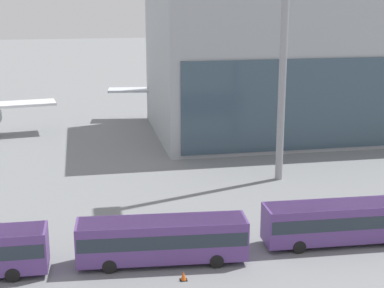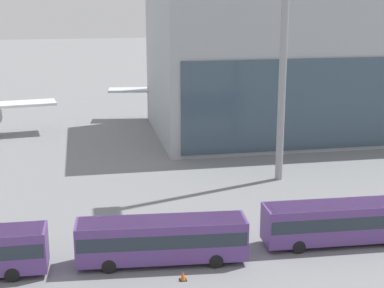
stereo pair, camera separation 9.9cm
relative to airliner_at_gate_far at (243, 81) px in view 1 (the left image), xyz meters
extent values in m
cylinder|color=silver|center=(0.12, 0.93, 0.02)|extent=(10.06, 34.91, 5.80)
sphere|color=silver|center=(2.27, 18.03, 0.02)|extent=(5.68, 5.68, 5.68)
cone|color=silver|center=(-2.03, -16.16, 0.02)|extent=(6.41, 8.19, 5.51)
cube|color=silver|center=(-0.14, -1.15, -0.99)|extent=(41.34, 8.31, 0.35)
cylinder|color=gray|center=(-11.61, 0.29, -2.52)|extent=(3.00, 4.06, 2.55)
cylinder|color=gray|center=(11.32, -2.59, -2.52)|extent=(3.00, 4.06, 2.55)
cube|color=orange|center=(-1.93, -15.33, 5.57)|extent=(1.21, 6.55, 9.35)
cube|color=silver|center=(-1.93, -15.33, 0.60)|extent=(15.36, 5.06, 0.28)
cylinder|color=gray|center=(1.56, 12.40, -2.75)|extent=(0.36, 0.36, 4.38)
cylinder|color=black|center=(1.56, 12.40, -4.94)|extent=(0.58, 1.15, 1.10)
cylinder|color=gray|center=(-3.88, -0.68, -2.75)|extent=(0.36, 0.36, 4.38)
cylinder|color=black|center=(-3.88, -0.68, -4.94)|extent=(0.58, 1.15, 1.10)
cylinder|color=gray|center=(3.59, -1.62, -2.75)|extent=(0.36, 0.36, 4.38)
cylinder|color=black|center=(3.59, -1.62, -4.94)|extent=(0.58, 1.15, 1.10)
cylinder|color=black|center=(-29.80, -46.86, -4.99)|extent=(1.01, 0.32, 1.00)
cylinder|color=black|center=(-29.86, -49.35, -4.99)|extent=(1.01, 0.32, 1.00)
cube|color=#56387A|center=(-19.54, -48.38, -3.67)|extent=(12.31, 3.65, 2.89)
cube|color=#232D38|center=(-19.54, -48.38, -3.38)|extent=(12.07, 3.66, 1.01)
cube|color=silver|center=(-19.54, -48.38, -2.28)|extent=(11.94, 3.54, 0.12)
cylinder|color=black|center=(-15.69, -47.44, -4.99)|extent=(1.02, 0.38, 1.00)
cylinder|color=black|center=(-15.89, -49.92, -4.99)|extent=(1.02, 0.38, 1.00)
cylinder|color=black|center=(-23.19, -46.84, -4.99)|extent=(1.02, 0.38, 1.00)
cylinder|color=black|center=(-23.39, -49.32, -4.99)|extent=(1.02, 0.38, 1.00)
cube|color=#56387A|center=(-5.49, -47.66, -3.67)|extent=(12.23, 3.14, 2.89)
cube|color=#232D38|center=(-5.49, -47.66, -3.38)|extent=(11.98, 3.16, 1.01)
cube|color=silver|center=(-5.49, -47.66, -2.28)|extent=(11.86, 3.05, 0.12)
cylinder|color=black|center=(-1.68, -46.56, -4.99)|extent=(1.01, 0.34, 1.00)
cylinder|color=black|center=(-9.20, -46.28, -4.99)|extent=(1.01, 0.34, 1.00)
cylinder|color=black|center=(-9.29, -48.77, -4.99)|extent=(1.01, 0.34, 1.00)
cylinder|color=gray|center=(-4.90, -31.40, 9.32)|extent=(0.76, 0.76, 29.61)
cube|color=black|center=(-18.52, -51.30, -5.48)|extent=(0.50, 0.50, 0.02)
cone|color=#EA5914|center=(-18.52, -51.30, -5.14)|extent=(0.37, 0.37, 0.64)
camera|label=1|loc=(-24.80, -86.98, 13.55)|focal=55.00mm
camera|label=2|loc=(-24.71, -87.00, 13.55)|focal=55.00mm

